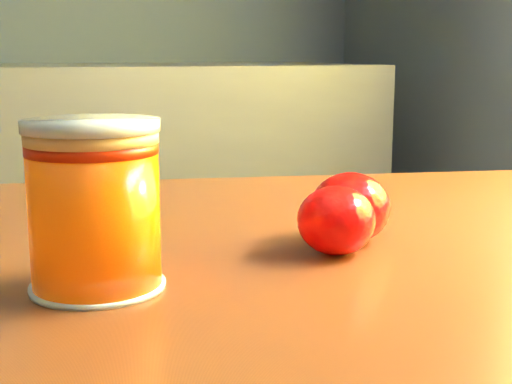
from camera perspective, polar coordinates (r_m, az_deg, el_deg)
name	(u,v)px	position (r m, az deg, el deg)	size (l,w,h in m)	color
juice_glass	(95,206)	(0.47, -12.78, -1.14)	(0.09, 0.09, 0.11)	#FF5305
orange_front	(350,208)	(0.58, 7.55, -1.24)	(0.06, 0.06, 0.06)	#F80D04
orange_back	(336,220)	(0.54, 6.43, -2.27)	(0.06, 0.06, 0.05)	#F80D04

